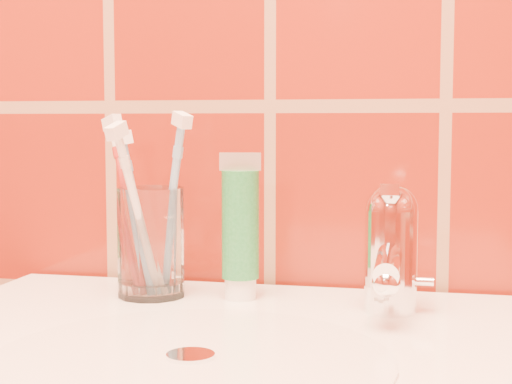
# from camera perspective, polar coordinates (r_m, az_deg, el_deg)

# --- Properties ---
(glass_tumbler) EXTENTS (0.08, 0.08, 0.11)m
(glass_tumbler) POSITION_cam_1_polar(r_m,az_deg,el_deg) (0.79, -7.62, -3.64)
(glass_tumbler) COLOR white
(glass_tumbler) RESTS_ON pedestal_sink
(toothpaste_tube) EXTENTS (0.04, 0.04, 0.15)m
(toothpaste_tube) POSITION_cam_1_polar(r_m,az_deg,el_deg) (0.77, -1.15, -2.85)
(toothpaste_tube) COLOR white
(toothpaste_tube) RESTS_ON pedestal_sink
(faucet) EXTENTS (0.05, 0.11, 0.12)m
(faucet) POSITION_cam_1_polar(r_m,az_deg,el_deg) (0.73, 9.78, -3.78)
(faucet) COLOR white
(faucet) RESTS_ON pedestal_sink
(toothbrush_0) EXTENTS (0.12, 0.11, 0.20)m
(toothbrush_0) POSITION_cam_1_polar(r_m,az_deg,el_deg) (0.80, -9.28, -1.02)
(toothbrush_0) COLOR #A12722
(toothbrush_0) RESTS_ON glass_tumbler
(toothbrush_1) EXTENTS (0.09, 0.14, 0.20)m
(toothbrush_1) POSITION_cam_1_polar(r_m,az_deg,el_deg) (0.76, -8.53, -1.64)
(toothbrush_1) COLOR silver
(toothbrush_1) RESTS_ON glass_tumbler
(toothbrush_2) EXTENTS (0.11, 0.11, 0.20)m
(toothbrush_2) POSITION_cam_1_polar(r_m,az_deg,el_deg) (0.77, -6.23, -1.12)
(toothbrush_2) COLOR #7CAEDC
(toothbrush_2) RESTS_ON glass_tumbler
(toothbrush_3) EXTENTS (0.08, 0.07, 0.18)m
(toothbrush_3) POSITION_cam_1_polar(r_m,az_deg,el_deg) (0.78, -8.62, -1.75)
(toothbrush_3) COLOR #71A0C9
(toothbrush_3) RESTS_ON glass_tumbler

